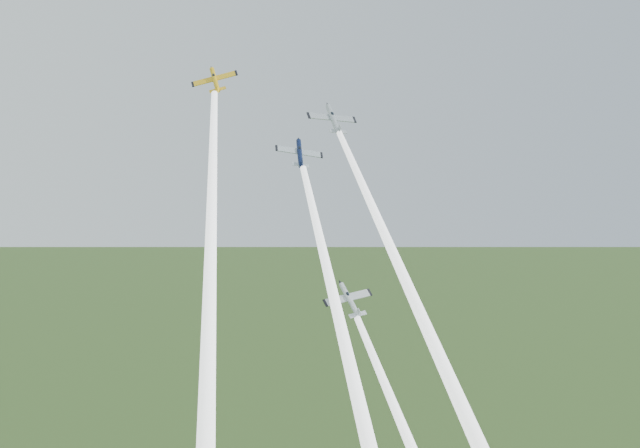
{
  "coord_description": "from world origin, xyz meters",
  "views": [
    {
      "loc": [
        -58.63,
        -106.28,
        100.36
      ],
      "look_at": [
        0.0,
        -6.0,
        92.0
      ],
      "focal_mm": 45.0,
      "sensor_mm": 36.0,
      "label": 1
    }
  ],
  "objects": [
    {
      "name": "plane_yellow",
      "position": [
        -10.79,
        6.97,
        113.4
      ],
      "size": [
        7.73,
        8.65,
        7.32
      ],
      "primitive_type": null,
      "rotation": [
        0.76,
        -0.27,
        -0.43
      ],
      "color": "yellow"
    },
    {
      "name": "smoke_trail_silver_right",
      "position": [
        5.35,
        -22.87,
        81.17
      ],
      "size": [
        9.3,
        53.62,
        50.95
      ],
      "primitive_type": null,
      "rotation": [
        -0.81,
        0.0,
        -0.13
      ],
      "color": "white"
    },
    {
      "name": "plane_silver_right",
      "position": [
        9.09,
        5.34,
        108.01
      ],
      "size": [
        9.68,
        8.1,
        7.31
      ],
      "primitive_type": null,
      "rotation": [
        0.76,
        0.06,
        -0.13
      ],
      "color": "#B1BAC0"
    },
    {
      "name": "smoke_trail_navy",
      "position": [
        -7.64,
        -26.05,
        76.8
      ],
      "size": [
        16.43,
        49.67,
        48.38
      ],
      "primitive_type": null,
      "rotation": [
        -0.81,
        0.0,
        -0.28
      ],
      "color": "white"
    },
    {
      "name": "plane_silver_low",
      "position": [
        1.86,
        -11.16,
        81.46
      ],
      "size": [
        7.86,
        6.94,
        7.02
      ],
      "primitive_type": null,
      "rotation": [
        0.76,
        -0.15,
        -0.09
      ],
      "color": "silver"
    },
    {
      "name": "plane_navy",
      "position": [
        -0.08,
        -0.04,
        102.36
      ],
      "size": [
        9.36,
        7.78,
        6.93
      ],
      "primitive_type": null,
      "rotation": [
        0.76,
        0.15,
        -0.28
      ],
      "color": "#0D183C"
    },
    {
      "name": "smoke_trail_yellow",
      "position": [
        -23.03,
        -19.83,
        85.6
      ],
      "size": [
        25.24,
        51.72,
        52.86
      ],
      "primitive_type": null,
      "rotation": [
        -0.81,
        0.0,
        -0.43
      ],
      "color": "white"
    }
  ]
}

